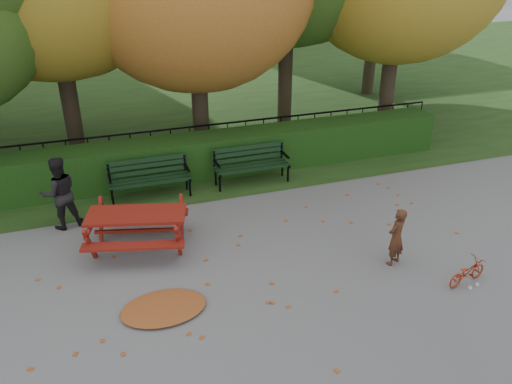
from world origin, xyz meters
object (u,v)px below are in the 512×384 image
object	(u,v)px
picnic_table	(137,221)
bicycle	(467,272)
bench_right	(251,162)
adult	(60,193)
child	(396,237)
bench_left	(149,176)

from	to	relation	value
picnic_table	bicycle	xyz separation A→B (m)	(5.06, -2.87, -0.37)
picnic_table	bench_right	bearing A→B (deg)	51.58
picnic_table	bicycle	size ratio (longest dim) A/B	2.52
bench_right	picnic_table	size ratio (longest dim) A/B	0.86
adult	picnic_table	bearing A→B (deg)	121.27
picnic_table	adult	world-z (taller)	adult
bench_right	child	distance (m)	4.32
bench_left	bicycle	bearing A→B (deg)	-47.92
bench_right	adult	bearing A→B (deg)	-169.32
picnic_table	child	size ratio (longest dim) A/B	1.92
bicycle	bench_left	bearing A→B (deg)	30.58
bench_right	adult	size ratio (longest dim) A/B	1.20
bench_left	child	xyz separation A→B (m)	(3.71, -4.12, 0.03)
bench_left	adult	xyz separation A→B (m)	(-1.85, -0.80, 0.23)
bench_right	picnic_table	bearing A→B (deg)	-143.65
bench_left	child	distance (m)	5.54
bench_right	picnic_table	xyz separation A→B (m)	(-2.92, -2.15, 0.07)
adult	bicycle	bearing A→B (deg)	133.38
bench_left	adult	size ratio (longest dim) A/B	1.20
picnic_table	adult	size ratio (longest dim) A/B	1.39
bench_right	child	world-z (taller)	child
bench_right	adult	world-z (taller)	adult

